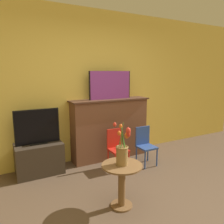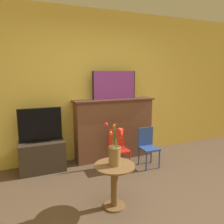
{
  "view_description": "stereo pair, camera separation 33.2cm",
  "coord_description": "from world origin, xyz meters",
  "px_view_note": "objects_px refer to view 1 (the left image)",
  "views": [
    {
      "loc": [
        -1.46,
        -1.59,
        1.61
      ],
      "look_at": [
        0.08,
        1.29,
        1.01
      ],
      "focal_mm": 35.0,
      "sensor_mm": 36.0,
      "label": 1
    },
    {
      "loc": [
        -1.16,
        -1.73,
        1.61
      ],
      "look_at": [
        0.08,
        1.29,
        1.01
      ],
      "focal_mm": 35.0,
      "sensor_mm": 36.0,
      "label": 2
    }
  ],
  "objects_px": {
    "tv_monitor": "(37,127)",
    "vase_tulips": "(123,151)",
    "painting": "(110,85)",
    "chair_red": "(117,146)",
    "chair_blue": "(145,143)"
  },
  "relations": [
    {
      "from": "tv_monitor",
      "to": "vase_tulips",
      "type": "xyz_separation_m",
      "value": [
        0.71,
        -1.4,
        -0.05
      ]
    },
    {
      "from": "vase_tulips",
      "to": "painting",
      "type": "bearing_deg",
      "value": 67.35
    },
    {
      "from": "tv_monitor",
      "to": "chair_red",
      "type": "height_order",
      "value": "tv_monitor"
    },
    {
      "from": "painting",
      "to": "vase_tulips",
      "type": "bearing_deg",
      "value": -112.65
    },
    {
      "from": "painting",
      "to": "chair_blue",
      "type": "relative_size",
      "value": 1.25
    },
    {
      "from": "chair_red",
      "to": "chair_blue",
      "type": "relative_size",
      "value": 1.0
    },
    {
      "from": "tv_monitor",
      "to": "vase_tulips",
      "type": "bearing_deg",
      "value": -62.88
    },
    {
      "from": "chair_red",
      "to": "vase_tulips",
      "type": "height_order",
      "value": "vase_tulips"
    },
    {
      "from": "painting",
      "to": "tv_monitor",
      "type": "height_order",
      "value": "painting"
    },
    {
      "from": "chair_blue",
      "to": "vase_tulips",
      "type": "bearing_deg",
      "value": -138.22
    },
    {
      "from": "chair_red",
      "to": "vase_tulips",
      "type": "relative_size",
      "value": 1.26
    },
    {
      "from": "tv_monitor",
      "to": "vase_tulips",
      "type": "relative_size",
      "value": 1.28
    },
    {
      "from": "chair_red",
      "to": "painting",
      "type": "bearing_deg",
      "value": 74.81
    },
    {
      "from": "chair_red",
      "to": "chair_blue",
      "type": "bearing_deg",
      "value": -11.93
    },
    {
      "from": "tv_monitor",
      "to": "chair_red",
      "type": "xyz_separation_m",
      "value": [
        1.2,
        -0.4,
        -0.39
      ]
    }
  ]
}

